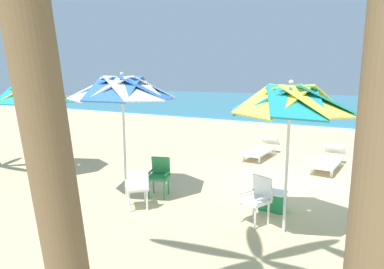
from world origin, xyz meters
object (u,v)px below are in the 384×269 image
object	(u,v)px
plastic_chair_0	(257,197)
beach_umbrella_0	(290,102)
beach_umbrella_2	(33,94)
plastic_chair_3	(62,155)
beach_umbrella_1	(122,89)
plastic_chair_2	(159,174)
sun_lounger_1	(329,159)
plastic_chair_1	(137,186)
sun_lounger_2	(261,149)
cooler_box	(273,200)

from	to	relation	value
plastic_chair_0	beach_umbrella_0	bearing A→B (deg)	-14.53
plastic_chair_0	beach_umbrella_2	xyz separation A→B (m)	(-6.24, -0.14, 1.71)
beach_umbrella_2	plastic_chair_3	size ratio (longest dim) A/B	3.00
beach_umbrella_0	plastic_chair_0	size ratio (longest dim) A/B	2.99
plastic_chair_3	beach_umbrella_1	bearing A→B (deg)	-11.13
plastic_chair_2	beach_umbrella_1	bearing A→B (deg)	-138.96
plastic_chair_2	sun_lounger_1	distance (m)	5.20
beach_umbrella_1	beach_umbrella_2	bearing A→B (deg)	177.98
plastic_chair_2	plastic_chair_3	size ratio (longest dim) A/B	1.00
plastic_chair_1	sun_lounger_2	distance (m)	5.61
beach_umbrella_1	plastic_chair_1	xyz separation A→B (m)	(0.67, -0.40, -1.89)
cooler_box	plastic_chair_0	bearing A→B (deg)	-95.63
plastic_chair_3	sun_lounger_1	world-z (taller)	plastic_chair_3
plastic_chair_2	sun_lounger_1	bearing A→B (deg)	55.72
cooler_box	beach_umbrella_1	bearing A→B (deg)	-161.92
plastic_chair_0	beach_umbrella_1	world-z (taller)	beach_umbrella_1
plastic_chair_3	plastic_chair_1	bearing A→B (deg)	-15.22
sun_lounger_1	beach_umbrella_1	bearing A→B (deg)	-126.10
sun_lounger_1	sun_lounger_2	world-z (taller)	same
plastic_chair_2	sun_lounger_2	world-z (taller)	plastic_chair_2
beach_umbrella_1	sun_lounger_1	xyz separation A→B (m)	(3.49, 4.78, -2.10)
beach_umbrella_0	beach_umbrella_2	xyz separation A→B (m)	(-6.78, 0.00, -0.03)
beach_umbrella_1	cooler_box	distance (m)	3.84
plastic_chair_0	plastic_chair_2	world-z (taller)	same
beach_umbrella_1	plastic_chair_2	size ratio (longest dim) A/B	3.17
beach_umbrella_2	cooler_box	size ratio (longest dim) A/B	5.20
plastic_chair_0	plastic_chair_3	xyz separation A→B (m)	(-5.80, 0.31, 0.00)
beach_umbrella_0	sun_lounger_2	world-z (taller)	beach_umbrella_0
plastic_chair_2	beach_umbrella_2	size ratio (longest dim) A/B	0.33
plastic_chair_1	plastic_chair_3	world-z (taller)	same
beach_umbrella_1	plastic_chair_2	xyz separation A→B (m)	(0.56, 0.49, -1.89)
plastic_chair_2	cooler_box	xyz separation A→B (m)	(2.44, 0.49, -0.30)
beach_umbrella_0	sun_lounger_2	distance (m)	5.83
beach_umbrella_0	plastic_chair_1	size ratio (longest dim) A/B	2.99
plastic_chair_0	beach_umbrella_2	distance (m)	6.48
cooler_box	plastic_chair_3	bearing A→B (deg)	-175.93
plastic_chair_3	cooler_box	bearing A→B (deg)	4.07
plastic_chair_1	sun_lounger_2	size ratio (longest dim) A/B	0.40
beach_umbrella_2	sun_lounger_1	size ratio (longest dim) A/B	1.20
plastic_chair_2	beach_umbrella_2	xyz separation A→B (m)	(-3.87, -0.37, 1.71)
plastic_chair_0	plastic_chair_3	distance (m)	5.81
beach_umbrella_1	cooler_box	bearing A→B (deg)	18.08
sun_lounger_2	beach_umbrella_1	bearing A→B (deg)	-104.36
beach_umbrella_2	sun_lounger_2	xyz separation A→B (m)	(4.64, 5.05, -1.93)
beach_umbrella_0	beach_umbrella_2	world-z (taller)	beach_umbrella_2
plastic_chair_1	sun_lounger_1	distance (m)	5.90
beach_umbrella_1	sun_lounger_2	world-z (taller)	beach_umbrella_1
plastic_chair_1	beach_umbrella_1	bearing A→B (deg)	149.33
plastic_chair_0	sun_lounger_1	xyz separation A→B (m)	(0.56, 4.53, -0.22)
plastic_chair_0	beach_umbrella_1	xyz separation A→B (m)	(-2.93, -0.25, 1.89)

